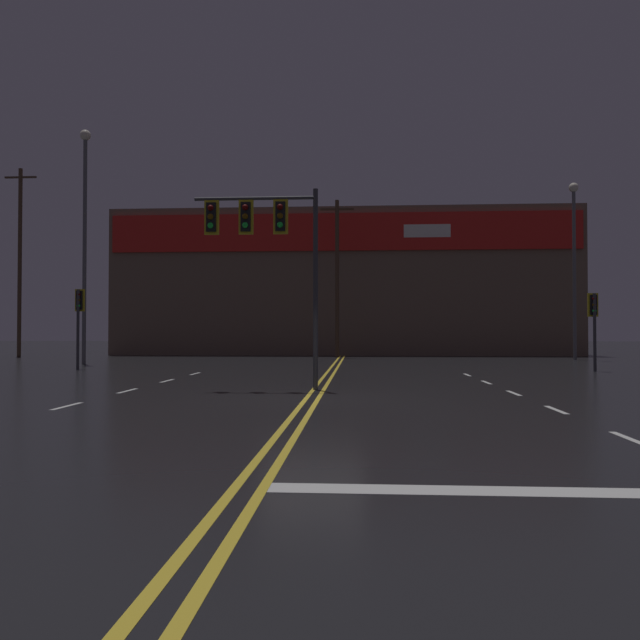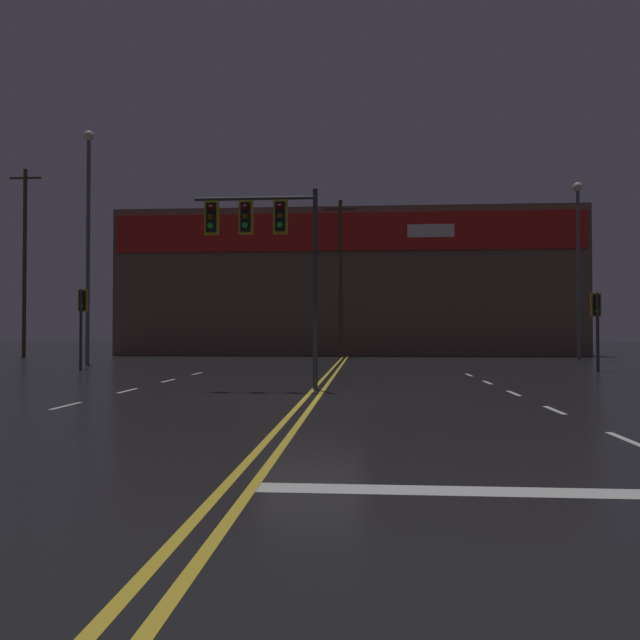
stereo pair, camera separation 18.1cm
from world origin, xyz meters
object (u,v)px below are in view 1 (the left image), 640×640
at_px(traffic_signal_median, 263,233).
at_px(streetlight_far_right, 574,248).
at_px(traffic_signal_corner_northwest, 79,310).
at_px(streetlight_near_right, 85,219).
at_px(traffic_signal_corner_northeast, 594,314).

relative_size(traffic_signal_median, streetlight_far_right, 0.54).
height_order(traffic_signal_corner_northwest, streetlight_near_right, streetlight_near_right).
xyz_separation_m(traffic_signal_corner_northeast, traffic_signal_corner_northwest, (-22.22, 0.13, 0.21)).
bearing_deg(traffic_signal_corner_northwest, traffic_signal_median, -43.69).
bearing_deg(streetlight_near_right, traffic_signal_corner_northwest, -68.01).
bearing_deg(traffic_signal_corner_northeast, traffic_signal_median, -144.05).
xyz_separation_m(traffic_signal_corner_northwest, streetlight_far_right, (25.20, 10.99, 4.03)).
height_order(traffic_signal_median, streetlight_near_right, streetlight_near_right).
bearing_deg(streetlight_near_right, traffic_signal_median, -50.24).
distance_m(traffic_signal_corner_northeast, traffic_signal_corner_northwest, 22.23).
height_order(streetlight_near_right, streetlight_far_right, streetlight_near_right).
bearing_deg(traffic_signal_corner_northwest, streetlight_far_right, 23.55).
bearing_deg(streetlight_far_right, traffic_signal_corner_northwest, -156.45).
xyz_separation_m(traffic_signal_median, traffic_signal_corner_northeast, (12.56, 9.11, -2.08)).
relative_size(traffic_signal_median, streetlight_near_right, 0.47).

